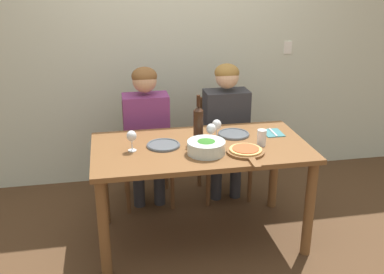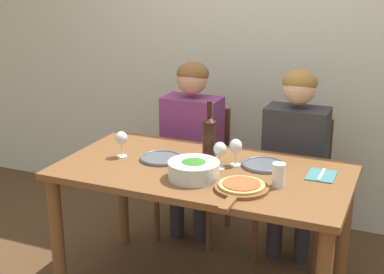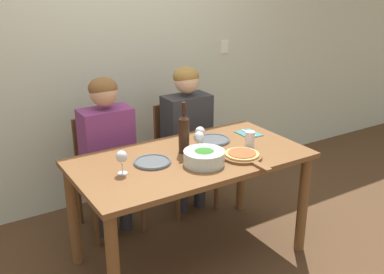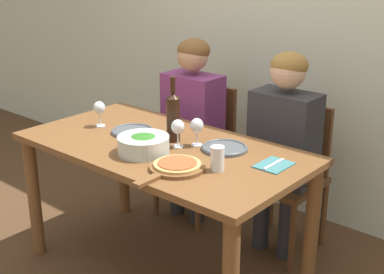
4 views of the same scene
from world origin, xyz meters
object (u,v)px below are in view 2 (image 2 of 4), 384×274
Objects in this scene: chair_left at (197,166)px; dinner_plate_right at (264,165)px; chair_right at (296,181)px; wine_glass_centre at (220,150)px; person_man at (295,149)px; fork_on_napkin at (321,175)px; broccoli_bowl at (194,170)px; wine_glass_left at (121,139)px; pizza_on_board at (241,188)px; wine_glass_right at (236,147)px; dinner_plate_left at (161,158)px; water_tumbler at (279,175)px; person_woman at (191,135)px; wine_bottle at (210,139)px.

chair_left is 0.90m from dinner_plate_right.
chair_right is 0.85m from wine_glass_centre.
person_man reaches higher than fork_on_napkin.
chair_left is at bearing 111.38° from broccoli_bowl.
wine_glass_left is 1.11m from fork_on_napkin.
wine_glass_centre reaches higher than pizza_on_board.
wine_glass_left is 1.00× the size of wine_glass_right.
chair_right is 0.77m from wine_glass_right.
dinner_plate_left is 2.03× the size of water_tumbler.
water_tumbler reaches higher than dinner_plate_left.
wine_glass_left reaches higher than chair_right.
person_man is at bearing 0.00° from person_woman.
chair_left is 0.28m from person_woman.
person_woman reaches higher than fork_on_napkin.
wine_glass_right is at bearing 62.33° from broccoli_bowl.
wine_glass_left is at bearing -101.99° from chair_left.
broccoli_bowl is 1.47× the size of fork_on_napkin.
wine_glass_centre is (0.42, -0.60, 0.14)m from person_woman.
person_man is 3.46× the size of wine_bottle.
broccoli_bowl is at bearing -112.76° from wine_glass_centre.
chair_left is 5.86× the size of wine_glass_centre.
water_tumbler reaches higher than dinner_plate_right.
dinner_plate_left is at bearing -132.01° from chair_right.
wine_glass_right reaches higher than pizza_on_board.
person_man is 0.86m from dinner_plate_left.
person_woman is at bearing 114.03° from broccoli_bowl.
wine_bottle is at bearing -62.21° from chair_left.
wine_glass_right is 1.27× the size of water_tumbler.
person_man is 5.05× the size of dinner_plate_right.
person_man is 8.12× the size of wine_glass_left.
wine_bottle reaches higher than wine_glass_right.
broccoli_bowl is 0.66m from fork_on_napkin.
wine_bottle is at bearing -57.70° from person_woman.
water_tumbler is (0.07, -0.81, 0.35)m from chair_right.
broccoli_bowl is 2.22× the size of water_tumbler.
person_woman is 0.72m from wine_glass_right.
person_man reaches higher than wine_glass_right.
chair_right is 7.42× the size of water_tumbler.
person_woman is at bearing 76.05° from wine_glass_left.
water_tumbler is (0.35, -0.11, -0.05)m from wine_glass_centre.
water_tumbler is 0.29m from fork_on_napkin.
chair_left is at bearing 171.21° from person_man.
wine_glass_right is at bearing 146.17° from water_tumbler.
wine_bottle is 0.51m from wine_glass_left.
pizza_on_board is 2.69× the size of wine_glass_left.
wine_bottle is 0.42m from pizza_on_board.
wine_glass_right is (0.41, 0.07, 0.10)m from dinner_plate_left.
wine_glass_left is (-0.79, -0.17, 0.10)m from dinner_plate_right.
person_woman is 8.12× the size of wine_glass_centre.
chair_left is 1.15m from fork_on_napkin.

